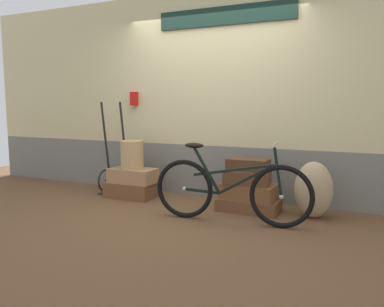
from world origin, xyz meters
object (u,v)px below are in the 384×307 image
at_px(suitcase_3, 249,191).
at_px(suitcase_1, 133,175).
at_px(suitcase_5, 248,164).
at_px(bicycle, 230,191).
at_px(burlap_sack, 313,190).
at_px(luggage_trolley, 115,173).
at_px(wicker_basket, 132,155).
at_px(suitcase_2, 249,205).
at_px(suitcase_4, 247,177).
at_px(suitcase_0, 131,190).

bearing_deg(suitcase_3, suitcase_1, -174.83).
relative_size(suitcase_5, bicycle, 0.28).
relative_size(burlap_sack, bicycle, 0.37).
bearing_deg(burlap_sack, luggage_trolley, 178.28).
bearing_deg(wicker_basket, bicycle, -18.11).
height_order(suitcase_1, suitcase_2, suitcase_1).
xyz_separation_m(wicker_basket, burlap_sack, (2.42, 0.04, -0.28)).
distance_m(suitcase_2, suitcase_3, 0.17).
bearing_deg(suitcase_4, wicker_basket, 175.22).
bearing_deg(suitcase_5, suitcase_0, -178.14).
xyz_separation_m(suitcase_2, suitcase_4, (-0.02, -0.02, 0.34)).
bearing_deg(suitcase_1, suitcase_2, 0.36).
relative_size(suitcase_2, suitcase_5, 1.51).
xyz_separation_m(wicker_basket, bicycle, (1.61, -0.53, -0.24)).
bearing_deg(suitcase_1, bicycle, -17.72).
xyz_separation_m(burlap_sack, bicycle, (-0.81, -0.57, 0.03)).
height_order(suitcase_1, suitcase_4, suitcase_4).
relative_size(suitcase_0, bicycle, 0.38).
bearing_deg(bicycle, suitcase_5, 85.22).
height_order(suitcase_5, wicker_basket, wicker_basket).
xyz_separation_m(suitcase_5, wicker_basket, (-1.66, -0.01, 0.03)).
xyz_separation_m(suitcase_3, suitcase_4, (-0.02, -0.04, 0.18)).
height_order(luggage_trolley, burlap_sack, luggage_trolley).
relative_size(suitcase_3, luggage_trolley, 0.49).
distance_m(suitcase_1, suitcase_2, 1.69).
height_order(suitcase_4, luggage_trolley, luggage_trolley).
bearing_deg(suitcase_0, suitcase_2, -1.14).
bearing_deg(wicker_basket, suitcase_2, -0.06).
bearing_deg(luggage_trolley, wicker_basket, -18.22).
bearing_deg(suitcase_3, bicycle, -91.71).
distance_m(suitcase_3, burlap_sack, 0.75).
distance_m(suitcase_5, wicker_basket, 1.66).
height_order(suitcase_4, suitcase_5, suitcase_5).
height_order(suitcase_1, burlap_sack, burlap_sack).
distance_m(luggage_trolley, bicycle, 2.11).
bearing_deg(suitcase_5, suitcase_3, 15.46).
xyz_separation_m(suitcase_2, suitcase_3, (-0.00, 0.02, 0.17)).
bearing_deg(burlap_sack, suitcase_3, -178.01).
bearing_deg(suitcase_5, suitcase_2, -40.77).
xyz_separation_m(suitcase_5, luggage_trolley, (-2.05, 0.11, -0.28)).
distance_m(suitcase_0, burlap_sack, 2.46).
height_order(suitcase_4, burlap_sack, burlap_sack).
xyz_separation_m(suitcase_1, suitcase_5, (1.65, 0.01, 0.26)).
bearing_deg(bicycle, suitcase_3, 83.56).
xyz_separation_m(luggage_trolley, burlap_sack, (2.81, -0.08, 0.04)).
bearing_deg(suitcase_0, suitcase_3, -0.49).
xyz_separation_m(suitcase_5, bicycle, (-0.05, -0.54, -0.21)).
relative_size(suitcase_3, suitcase_5, 1.32).
bearing_deg(suitcase_2, bicycle, -95.19).
height_order(suitcase_1, wicker_basket, wicker_basket).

